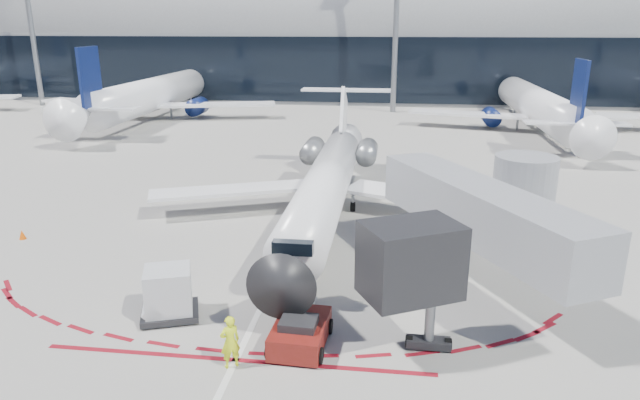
# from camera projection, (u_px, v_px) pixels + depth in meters

# --- Properties ---
(ground) EXTENTS (260.00, 260.00, 0.00)m
(ground) POSITION_uv_depth(u_px,v_px,m) (293.00, 241.00, 30.91)
(ground) COLOR gray
(ground) RESTS_ON ground
(apron_centerline) EXTENTS (0.25, 40.00, 0.01)m
(apron_centerline) POSITION_uv_depth(u_px,v_px,m) (299.00, 229.00, 32.80)
(apron_centerline) COLOR silver
(apron_centerline) RESTS_ON ground
(apron_stop_bar) EXTENTS (14.00, 0.25, 0.01)m
(apron_stop_bar) POSITION_uv_depth(u_px,v_px,m) (236.00, 360.00, 20.02)
(apron_stop_bar) COLOR maroon
(apron_stop_bar) RESTS_ON ground
(terminal_building) EXTENTS (150.00, 24.15, 24.00)m
(terminal_building) POSITION_uv_depth(u_px,v_px,m) (364.00, 41.00, 89.89)
(terminal_building) COLOR gray
(terminal_building) RESTS_ON ground
(jet_bridge) EXTENTS (10.03, 15.20, 4.90)m
(jet_bridge) POSITION_uv_depth(u_px,v_px,m) (492.00, 214.00, 25.95)
(jet_bridge) COLOR #93959B
(jet_bridge) RESTS_ON ground
(light_mast_west) EXTENTS (0.70, 0.70, 25.00)m
(light_mast_west) POSITION_uv_depth(u_px,v_px,m) (30.00, 14.00, 78.18)
(light_mast_west) COLOR gray
(light_mast_west) RESTS_ON ground
(light_mast_centre) EXTENTS (0.70, 0.70, 25.00)m
(light_mast_centre) POSITION_uv_depth(u_px,v_px,m) (396.00, 13.00, 72.02)
(light_mast_centre) COLOR gray
(light_mast_centre) RESTS_ON ground
(regional_jet) EXTENTS (22.27, 27.47, 6.88)m
(regional_jet) POSITION_uv_depth(u_px,v_px,m) (328.00, 181.00, 34.11)
(regional_jet) COLOR white
(regional_jet) RESTS_ON ground
(pushback_tug) EXTENTS (2.14, 4.75, 1.22)m
(pushback_tug) POSITION_uv_depth(u_px,v_px,m) (300.00, 332.00, 20.77)
(pushback_tug) COLOR #5B130D
(pushback_tug) RESTS_ON ground
(ramp_worker) EXTENTS (0.84, 0.79, 1.93)m
(ramp_worker) POSITION_uv_depth(u_px,v_px,m) (230.00, 342.00, 19.37)
(ramp_worker) COLOR #E9FF1A
(ramp_worker) RESTS_ON ground
(uld_container) EXTENTS (2.73, 2.53, 2.09)m
(uld_container) POSITION_uv_depth(u_px,v_px,m) (169.00, 294.00, 22.65)
(uld_container) COLOR black
(uld_container) RESTS_ON ground
(safety_cone_left) EXTENTS (0.37, 0.37, 0.52)m
(safety_cone_left) POSITION_uv_depth(u_px,v_px,m) (22.00, 235.00, 31.15)
(safety_cone_left) COLOR #E45304
(safety_cone_left) RESTS_ON ground
(bg_airliner_1) EXTENTS (35.38, 37.46, 11.45)m
(bg_airliner_1) POSITION_uv_depth(u_px,v_px,m) (153.00, 71.00, 70.00)
(bg_airliner_1) COLOR white
(bg_airliner_1) RESTS_ON ground
(bg_airliner_2) EXTENTS (32.49, 34.40, 10.51)m
(bg_airliner_2) POSITION_uv_depth(u_px,v_px,m) (540.00, 81.00, 61.91)
(bg_airliner_2) COLOR white
(bg_airliner_2) RESTS_ON ground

